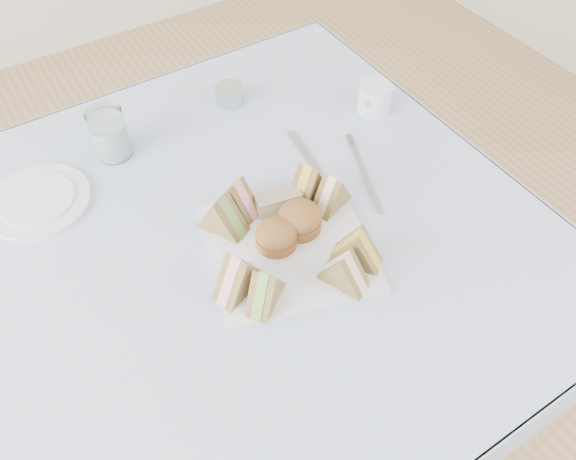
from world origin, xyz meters
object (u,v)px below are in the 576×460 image
table (252,336)px  creamer_jug (375,98)px  serving_plate (288,246)px  water_glass (109,133)px

table → creamer_jug: size_ratio=12.72×
creamer_jug → serving_plate: bearing=-167.6°
table → water_glass: 0.54m
table → serving_plate: serving_plate is taller
water_glass → creamer_jug: water_glass is taller
serving_plate → creamer_jug: (0.36, 0.22, 0.03)m
table → serving_plate: bearing=-55.9°
serving_plate → creamer_jug: 0.42m
table → water_glass: (-0.11, 0.32, 0.43)m
table → creamer_jug: creamer_jug is taller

